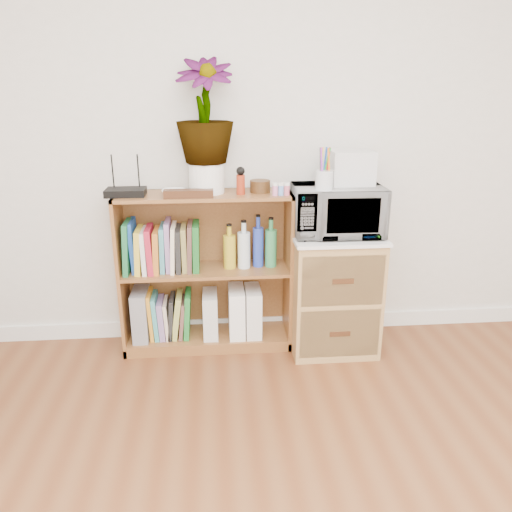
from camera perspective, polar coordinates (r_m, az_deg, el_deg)
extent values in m
cube|color=white|center=(3.29, 0.73, -7.75)|extent=(4.00, 0.02, 0.10)
cube|color=brown|center=(2.98, -5.69, -1.86)|extent=(1.00, 0.30, 0.95)
cube|color=#9E7542|center=(3.04, 8.70, -4.12)|extent=(0.50, 0.45, 0.70)
imported|color=white|center=(2.87, 9.25, 5.19)|extent=(0.51, 0.35, 0.28)
cylinder|color=silver|center=(2.72, 7.79, 8.60)|extent=(0.09, 0.09, 0.10)
cube|color=silver|center=(2.89, 10.81, 9.91)|extent=(0.24, 0.20, 0.19)
cube|color=black|center=(2.86, -14.67, 7.08)|extent=(0.22, 0.15, 0.04)
imported|color=white|center=(2.82, -9.41, 7.20)|extent=(0.13, 0.13, 0.03)
cylinder|color=white|center=(2.85, -5.67, 8.86)|extent=(0.20, 0.20, 0.17)
imported|color=#366B2A|center=(2.81, -5.92, 16.17)|extent=(0.31, 0.31, 0.56)
cube|color=#321E0D|center=(2.75, -7.71, 7.08)|extent=(0.27, 0.07, 0.04)
cylinder|color=maroon|center=(2.80, -1.77, 8.15)|extent=(0.05, 0.05, 0.11)
cylinder|color=#3C2510|center=(2.86, 0.47, 7.97)|extent=(0.12, 0.12, 0.07)
cube|color=pink|center=(2.78, 2.87, 7.53)|extent=(0.12, 0.04, 0.06)
cube|color=gray|center=(3.11, -12.97, -6.41)|extent=(0.09, 0.24, 0.30)
cube|color=silver|center=(3.07, -5.24, -6.60)|extent=(0.09, 0.22, 0.27)
cube|color=white|center=(3.07, -2.24, -6.31)|extent=(0.09, 0.24, 0.30)
cube|color=white|center=(3.08, -0.36, -6.28)|extent=(0.09, 0.23, 0.29)
cube|color=#1D6E3E|center=(2.96, -14.44, 1.09)|extent=(0.04, 0.20, 0.30)
cube|color=#1D4DAF|center=(2.96, -13.84, 1.10)|extent=(0.04, 0.20, 0.30)
cube|color=gold|center=(2.96, -13.19, 0.73)|extent=(0.04, 0.20, 0.26)
cube|color=silver|center=(2.96, -12.56, 0.70)|extent=(0.03, 0.20, 0.25)
cube|color=#B61F38|center=(2.95, -11.93, 0.84)|extent=(0.04, 0.20, 0.27)
cube|color=#C86F23|center=(2.95, -11.23, 0.72)|extent=(0.04, 0.20, 0.25)
cube|color=teal|center=(2.94, -10.59, 0.87)|extent=(0.03, 0.20, 0.26)
cube|color=#9873AC|center=(2.93, -9.99, 1.17)|extent=(0.03, 0.20, 0.29)
cube|color=#FAE6C2|center=(2.93, -9.40, 0.99)|extent=(0.04, 0.20, 0.27)
cube|color=black|center=(2.94, -8.81, 0.84)|extent=(0.03, 0.20, 0.25)
cube|color=olive|center=(2.93, -8.16, 0.92)|extent=(0.03, 0.20, 0.26)
cube|color=brown|center=(2.93, -7.55, 1.11)|extent=(0.04, 0.20, 0.28)
cube|color=#1B6625|center=(2.93, -6.86, 1.10)|extent=(0.04, 0.20, 0.28)
cylinder|color=gold|center=(2.93, -3.05, 1.02)|extent=(0.07, 0.07, 0.26)
cylinder|color=white|center=(2.93, -1.40, 1.26)|extent=(0.07, 0.07, 0.28)
cylinder|color=#253EAF|center=(2.93, 0.27, 1.56)|extent=(0.06, 0.06, 0.30)
cylinder|color=#328950|center=(2.94, 1.72, 1.45)|extent=(0.07, 0.07, 0.29)
cube|color=orange|center=(3.10, -11.85, -6.50)|extent=(0.03, 0.19, 0.29)
cube|color=teal|center=(3.11, -11.32, -6.69)|extent=(0.04, 0.19, 0.27)
cube|color=#8B6DA4|center=(3.11, -10.68, -6.93)|extent=(0.04, 0.19, 0.24)
cube|color=beige|center=(3.11, -10.10, -6.99)|extent=(0.03, 0.19, 0.23)
cube|color=black|center=(3.10, -9.61, -6.77)|extent=(0.04, 0.19, 0.26)
cube|color=#A7AC4F|center=(3.09, -9.00, -6.63)|extent=(0.07, 0.19, 0.27)
cube|color=brown|center=(3.10, -8.39, -6.94)|extent=(0.05, 0.19, 0.23)
cube|color=#207A2F|center=(3.09, -7.84, -6.53)|extent=(0.05, 0.19, 0.28)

